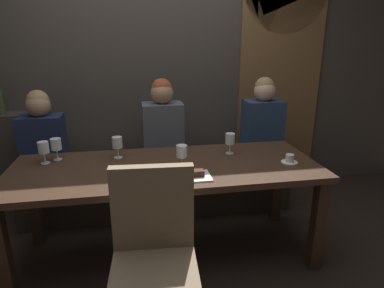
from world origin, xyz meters
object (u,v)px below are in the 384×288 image
Objects in this scene: diner_far_end at (263,123)px; wine_glass_near_right at (43,149)px; wine_glass_end_left at (182,152)px; wine_glass_near_left at (230,139)px; banquette_bench at (160,189)px; wine_glass_end_right at (56,145)px; diner_redhead at (42,136)px; fork_on_table at (175,180)px; wine_glass_center_front at (117,144)px; dessert_plate at (197,175)px; diner_bearded at (163,127)px; dining_table at (166,177)px; espresso_cup at (290,159)px; chair_near_side at (154,249)px.

diner_far_end reaches higher than wine_glass_near_right.
wine_glass_near_left is at bearing 28.90° from wine_glass_end_left.
wine_glass_end_right reaches higher than banquette_bench.
diner_redhead is 4.42× the size of fork_on_table.
wine_glass_center_front is 1.00× the size of wine_glass_end_right.
diner_far_end is at bearing 48.96° from dessert_plate.
fork_on_table is at bearing -44.00° from diner_redhead.
wine_glass_end_left reaches higher than banquette_bench.
wine_glass_center_front and wine_glass_end_right have the same top height.
diner_redhead is at bearing 178.31° from diner_bearded.
fork_on_table is at bearing -82.92° from dining_table.
wine_glass_center_front is at bearing 164.90° from espresso_cup.
wine_glass_end_left is at bearing -14.88° from wine_glass_near_right.
diner_far_end is (0.96, 0.01, -0.00)m from diner_bearded.
diner_redhead reaches higher than banquette_bench.
wine_glass_near_right is 1.79m from espresso_cup.
wine_glass_center_front is at bearing 101.94° from chair_near_side.
chair_near_side is 1.70m from diner_redhead.
banquette_bench is at bearing 100.60° from dessert_plate.
wine_glass_near_right is 0.96× the size of fork_on_table.
diner_bearded is at bearing -179.41° from diner_far_end.
diner_far_end reaches higher than wine_glass_near_left.
espresso_cup is at bearing -6.80° from dining_table.
diner_far_end is at bearing 35.04° from dining_table.
wine_glass_end_right is (-0.79, -0.43, 0.62)m from banquette_bench.
wine_glass_center_front is (-0.20, 0.95, 0.29)m from chair_near_side.
banquette_bench is 3.01× the size of diner_bearded.
diner_bearded is 0.71m from wine_glass_near_left.
banquette_bench is 15.24× the size of wine_glass_near_right.
dining_table is at bearing -12.89° from wine_glass_near_right.
diner_bearded is at bearing -1.69° from diner_redhead.
diner_bearded reaches higher than chair_near_side.
banquette_bench is 1.10m from fork_on_table.
banquette_bench is 1.18m from wine_glass_near_right.
wine_glass_near_right is at bearing 178.92° from wine_glass_near_left.
banquette_bench is 15.24× the size of wine_glass_end_right.
wine_glass_near_left is 0.96× the size of fork_on_table.
wine_glass_end_left is at bearing -85.48° from diner_bearded.
diner_redhead is at bearing 120.61° from chair_near_side.
wine_glass_center_front reaches higher than fork_on_table.
dining_table is at bearing 115.92° from fork_on_table.
wine_glass_near_right is 1.02m from fork_on_table.
dessert_plate is at bearing -129.80° from wine_glass_near_left.
wine_glass_center_front is (-0.39, -0.47, 0.01)m from diner_bearded.
fork_on_table reaches higher than dining_table.
diner_bearded reaches higher than wine_glass_end_left.
fork_on_table is at bearing -170.77° from dessert_plate.
diner_bearded is 4.37× the size of dessert_plate.
chair_near_side is at bearing -101.13° from dining_table.
wine_glass_near_right is 1.00× the size of wine_glass_end_right.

